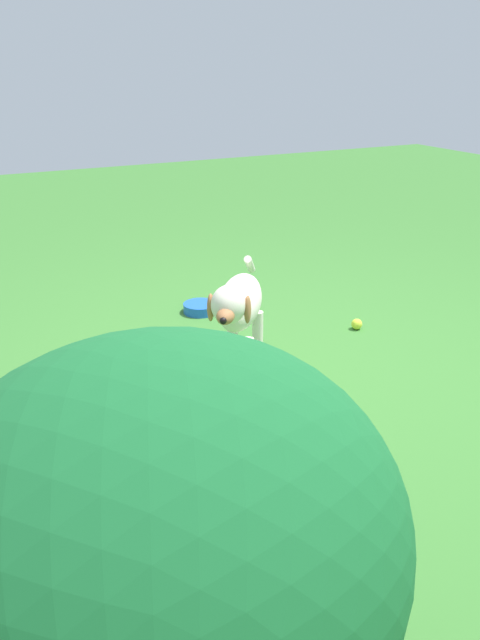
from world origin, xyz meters
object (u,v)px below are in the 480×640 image
object	(u,v)px
tennis_ball_2	(173,475)
tennis_ball_0	(357,324)
dog	(238,307)
tennis_ball_1	(76,364)
water_bowl	(200,308)

from	to	relation	value
tennis_ball_2	tennis_ball_0	bearing A→B (deg)	-149.46
dog	tennis_ball_0	world-z (taller)	dog
tennis_ball_2	tennis_ball_1	bearing A→B (deg)	-84.73
dog	tennis_ball_2	size ratio (longest dim) A/B	11.41
tennis_ball_1	tennis_ball_2	size ratio (longest dim) A/B	1.00
dog	tennis_ball_2	xyz separation A→B (m)	(0.61, 0.65, -0.37)
dog	water_bowl	distance (m)	1.04
water_bowl	dog	bearing A→B (deg)	77.96
dog	tennis_ball_2	world-z (taller)	dog
tennis_ball_0	water_bowl	size ratio (longest dim) A/B	0.30
tennis_ball_1	water_bowl	size ratio (longest dim) A/B	0.30
tennis_ball_2	dog	bearing A→B (deg)	-133.33
water_bowl	tennis_ball_2	bearing A→B (deg)	63.05
tennis_ball_0	water_bowl	bearing A→B (deg)	-42.95
tennis_ball_1	tennis_ball_0	bearing A→B (deg)	172.29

